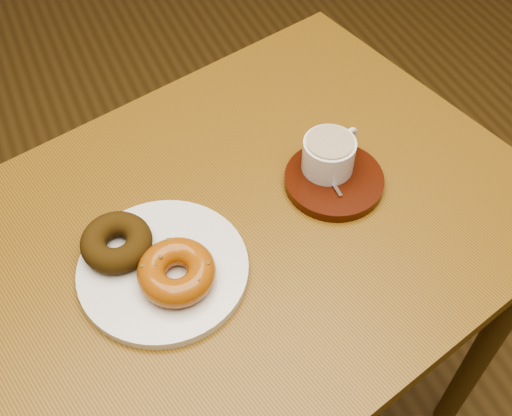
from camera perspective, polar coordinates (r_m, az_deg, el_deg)
name	(u,v)px	position (r m, az deg, el deg)	size (l,w,h in m)	color
cafe_table	(245,269)	(1.08, -0.97, -5.44)	(1.02, 0.86, 0.84)	brown
donut_plate	(163,269)	(0.92, -8.24, -5.42)	(0.24, 0.24, 0.01)	silver
donut_cinnamon	(116,242)	(0.93, -12.30, -2.99)	(0.10, 0.10, 0.04)	#37240B
donut_caramel	(177,272)	(0.88, -7.08, -5.66)	(0.13, 0.13, 0.04)	#9B5110
saucer	(334,180)	(1.02, 6.94, 2.45)	(0.16, 0.16, 0.02)	#341107
coffee_cup	(329,154)	(1.01, 6.53, 4.81)	(0.11, 0.08, 0.06)	silver
teaspoon	(321,164)	(1.03, 5.79, 3.91)	(0.02, 0.09, 0.01)	silver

